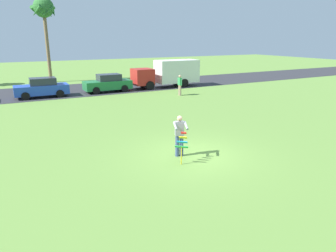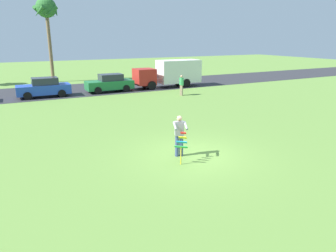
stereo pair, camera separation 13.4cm
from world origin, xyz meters
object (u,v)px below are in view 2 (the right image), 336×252
(person_kite_flyer, at_px, (179,134))
(palm_tree_right_near, at_px, (46,11))
(parked_truck_red_cab, at_px, (171,73))
(person_walker_near, at_px, (181,85))
(parked_car_green, at_px, (110,83))
(kite_held, at_px, (182,143))
(parked_car_blue, at_px, (44,88))

(person_kite_flyer, bearing_deg, palm_tree_right_near, 92.87)
(person_kite_flyer, xyz_separation_m, palm_tree_right_near, (-1.32, 26.25, 6.47))
(parked_truck_red_cab, relative_size, person_walker_near, 3.89)
(person_kite_flyer, height_order, parked_car_green, person_kite_flyer)
(parked_truck_red_cab, distance_m, palm_tree_right_near, 14.92)
(person_walker_near, bearing_deg, person_kite_flyer, -120.21)
(parked_car_green, height_order, palm_tree_right_near, palm_tree_right_near)
(kite_held, height_order, parked_car_green, parked_car_green)
(parked_car_blue, bearing_deg, parked_truck_red_cab, 0.01)
(person_kite_flyer, bearing_deg, parked_car_green, 82.24)
(person_kite_flyer, height_order, person_walker_near, same)
(parked_car_blue, xyz_separation_m, parked_car_green, (5.61, 0.00, 0.00))
(parked_car_blue, distance_m, person_walker_near, 11.43)
(person_kite_flyer, bearing_deg, kite_held, -111.88)
(parked_truck_red_cab, height_order, palm_tree_right_near, palm_tree_right_near)
(person_walker_near, bearing_deg, parked_car_green, 136.35)
(person_kite_flyer, distance_m, person_walker_near, 14.19)
(kite_held, xyz_separation_m, parked_car_green, (2.57, 17.55, -0.04))
(palm_tree_right_near, xyz_separation_m, person_walker_near, (8.45, -13.99, -6.48))
(palm_tree_right_near, height_order, person_walker_near, palm_tree_right_near)
(kite_held, distance_m, palm_tree_right_near, 27.74)
(parked_car_blue, distance_m, parked_car_green, 5.61)
(parked_truck_red_cab, bearing_deg, kite_held, -116.85)
(palm_tree_right_near, bearing_deg, parked_car_green, -68.90)
(person_kite_flyer, distance_m, kite_held, 0.74)
(parked_car_blue, distance_m, palm_tree_right_near, 11.66)
(palm_tree_right_near, bearing_deg, parked_truck_red_cab, -43.33)
(parked_truck_red_cab, relative_size, palm_tree_right_near, 0.76)
(person_kite_flyer, xyz_separation_m, person_walker_near, (7.14, 12.26, -0.02))
(person_walker_near, bearing_deg, kite_held, -119.81)
(palm_tree_right_near, bearing_deg, parked_car_blue, -102.04)
(parked_truck_red_cab, bearing_deg, person_kite_flyer, -117.04)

